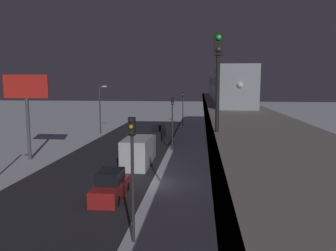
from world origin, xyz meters
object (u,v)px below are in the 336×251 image
rail_signal (218,65)px  sedan_red (111,187)px  traffic_light_mid (172,116)px  traffic_light_far (183,104)px  sedan_black (158,132)px  box_truck (139,151)px  traffic_light_near (132,162)px  commercial_billboard (27,95)px  subway_train (223,85)px

rail_signal → sedan_red: 13.53m
traffic_light_mid → traffic_light_far: same height
sedan_black → box_truck: (-0.20, 16.50, 0.55)m
sedan_black → traffic_light_near: (-2.90, 32.62, 3.40)m
sedan_red → sedan_black: same height
sedan_black → box_truck: bearing=-89.3°
traffic_light_near → commercial_billboard: size_ratio=0.72×
traffic_light_near → traffic_light_far: 46.63m
traffic_light_mid → commercial_billboard: commercial_billboard is taller
traffic_light_mid → sedan_black: bearing=-72.7°
box_truck → traffic_light_near: size_ratio=1.16×
traffic_light_far → commercial_billboard: 33.10m
traffic_light_far → sedan_red: bearing=85.9°
rail_signal → traffic_light_mid: size_ratio=0.62×
sedan_black → traffic_light_far: size_ratio=0.74×
subway_train → rail_signal: rail_signal is taller
sedan_black → traffic_light_mid: bearing=-72.7°
subway_train → traffic_light_near: (6.16, 27.16, -3.64)m
traffic_light_near → traffic_light_mid: bearing=-90.0°
sedan_black → sedan_red: bearing=-90.0°
sedan_red → sedan_black: (0.00, -26.31, 0.01)m
traffic_light_near → traffic_light_mid: size_ratio=1.00×
traffic_light_far → commercial_billboard: commercial_billboard is taller
sedan_red → commercial_billboard: commercial_billboard is taller
sedan_red → sedan_black: bearing=90.0°
subway_train → rail_signal: (2.14, 29.29, 0.95)m
box_truck → sedan_black: bearing=-89.3°
rail_signal → traffic_light_near: 6.45m
traffic_light_far → traffic_light_mid: bearing=90.0°
box_truck → traffic_light_far: size_ratio=1.16×
subway_train → traffic_light_far: subway_train is taller
traffic_light_near → subway_train: bearing=-102.8°
sedan_red → traffic_light_mid: size_ratio=0.74×
sedan_red → traffic_light_far: size_ratio=0.74×
box_truck → commercial_billboard: 13.17m
subway_train → sedan_red: (9.06, 20.85, -7.05)m
rail_signal → commercial_billboard: rail_signal is taller
subway_train → traffic_light_far: bearing=-72.5°
sedan_black → box_truck: size_ratio=0.64×
box_truck → traffic_light_far: bearing=-95.1°
sedan_red → traffic_light_mid: (-2.90, -17.00, 3.41)m
rail_signal → traffic_light_mid: rail_signal is taller
traffic_light_near → commercial_billboard: 22.63m
box_truck → rail_signal: bearing=110.2°
traffic_light_near → traffic_light_mid: (0.00, -23.31, 0.00)m
sedan_black → traffic_light_mid: 10.32m
rail_signal → traffic_light_far: size_ratio=0.62×
subway_train → sedan_black: subway_train is taller
commercial_billboard → traffic_light_mid: bearing=-156.8°
traffic_light_near → traffic_light_far: bearing=-90.0°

